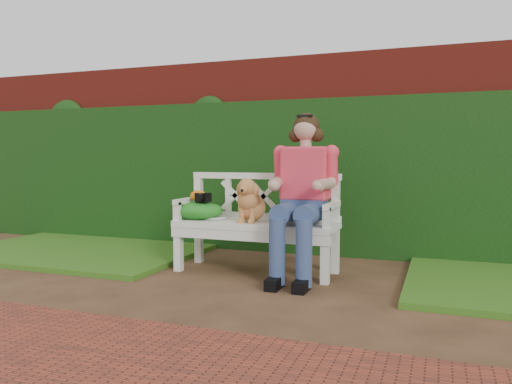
% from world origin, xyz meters
% --- Properties ---
extents(ground, '(60.00, 60.00, 0.00)m').
position_xyz_m(ground, '(0.00, 0.00, 0.00)').
color(ground, '#392518').
extents(brick_wall, '(10.00, 0.30, 2.20)m').
position_xyz_m(brick_wall, '(0.00, 1.90, 1.10)').
color(brick_wall, maroon).
rests_on(brick_wall, ground).
extents(ivy_hedge, '(10.00, 0.18, 1.70)m').
position_xyz_m(ivy_hedge, '(0.00, 1.68, 0.85)').
color(ivy_hedge, '#1A4B13').
rests_on(ivy_hedge, ground).
extents(grass_left, '(2.60, 2.00, 0.05)m').
position_xyz_m(grass_left, '(-2.40, 0.90, 0.03)').
color(grass_left, '#205112').
rests_on(grass_left, ground).
extents(brick_paving, '(4.00, 1.20, 0.03)m').
position_xyz_m(brick_paving, '(0.00, -1.60, 0.01)').
color(brick_paving, maroon).
rests_on(brick_paving, ground).
extents(garden_bench, '(1.63, 0.75, 0.48)m').
position_xyz_m(garden_bench, '(-0.24, 0.62, 0.24)').
color(garden_bench, white).
rests_on(garden_bench, ground).
extents(seated_woman, '(0.91, 1.01, 1.47)m').
position_xyz_m(seated_woman, '(0.22, 0.60, 0.74)').
color(seated_woman, '#CE4052').
rests_on(seated_woman, ground).
extents(dog, '(0.32, 0.40, 0.41)m').
position_xyz_m(dog, '(-0.27, 0.56, 0.68)').
color(dog, '#97592A').
rests_on(dog, garden_bench).
extents(tennis_racket, '(0.59, 0.40, 0.03)m').
position_xyz_m(tennis_racket, '(-0.72, 0.64, 0.49)').
color(tennis_racket, white).
rests_on(tennis_racket, garden_bench).
extents(green_bag, '(0.50, 0.40, 0.16)m').
position_xyz_m(green_bag, '(-0.82, 0.58, 0.56)').
color(green_bag, '#1F6B25').
rests_on(green_bag, garden_bench).
extents(camera_item, '(0.15, 0.12, 0.09)m').
position_xyz_m(camera_item, '(-0.76, 0.58, 0.69)').
color(camera_item, black).
rests_on(camera_item, green_bag).
extents(baseball_glove, '(0.20, 0.16, 0.11)m').
position_xyz_m(baseball_glove, '(-0.83, 0.61, 0.70)').
color(baseball_glove, orange).
rests_on(baseball_glove, green_bag).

